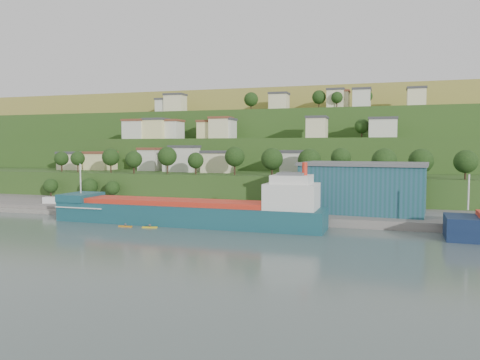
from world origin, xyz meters
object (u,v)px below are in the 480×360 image
at_px(warehouse, 363,187).
at_px(kayak_orange, 125,226).
at_px(cargo_ship_near, 195,213).
at_px(caravan, 53,201).

xyz_separation_m(warehouse, kayak_orange, (-52.83, -28.39, -8.18)).
bearing_deg(kayak_orange, warehouse, 27.35).
height_order(cargo_ship_near, warehouse, cargo_ship_near).
relative_size(warehouse, kayak_orange, 9.62).
bearing_deg(cargo_ship_near, kayak_orange, -152.00).
distance_m(cargo_ship_near, caravan, 52.23).
height_order(cargo_ship_near, caravan, cargo_ship_near).
relative_size(cargo_ship_near, caravan, 11.71).
bearing_deg(kayak_orange, cargo_ship_near, 26.50).
relative_size(cargo_ship_near, kayak_orange, 19.77).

